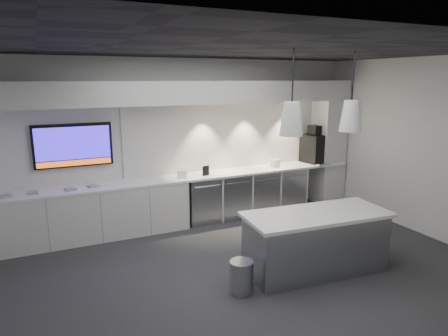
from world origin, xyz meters
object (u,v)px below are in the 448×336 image
island (315,242)px  coffee_machine (315,147)px  wall_tv (73,145)px  bin (241,277)px

island → coffee_machine: (1.90, 2.55, 0.80)m
wall_tv → bin: size_ratio=2.98×
wall_tv → coffee_machine: size_ratio=1.59×
wall_tv → island: wall_tv is taller
bin → island: bearing=4.5°
coffee_machine → island: bearing=-134.3°
wall_tv → island: bearing=-44.5°
wall_tv → coffee_machine: (4.75, -0.25, -0.34)m
island → coffee_machine: 3.28m
island → bin: size_ratio=4.92×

